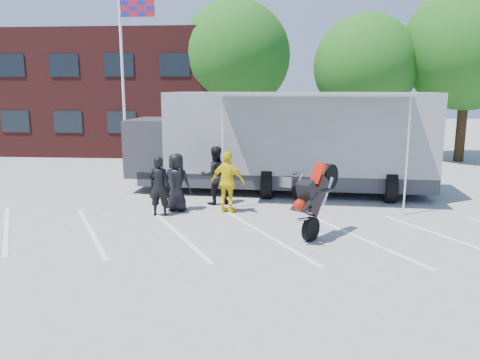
# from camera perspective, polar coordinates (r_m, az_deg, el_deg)

# --- Properties ---
(ground) EXTENTS (100.00, 100.00, 0.00)m
(ground) POSITION_cam_1_polar(r_m,az_deg,el_deg) (11.51, 2.19, -8.26)
(ground) COLOR #9E9E99
(ground) RESTS_ON ground
(parking_bay_lines) EXTENTS (18.09, 13.33, 0.01)m
(parking_bay_lines) POSITION_cam_1_polar(r_m,az_deg,el_deg) (12.45, 2.39, -6.71)
(parking_bay_lines) COLOR white
(parking_bay_lines) RESTS_ON ground
(office_building) EXTENTS (18.00, 8.00, 7.00)m
(office_building) POSITION_cam_1_polar(r_m,az_deg,el_deg) (30.67, -15.53, 10.18)
(office_building) COLOR #4C1A18
(office_building) RESTS_ON ground
(flagpole) EXTENTS (1.61, 0.12, 8.00)m
(flagpole) POSITION_cam_1_polar(r_m,az_deg,el_deg) (21.92, -13.56, 14.09)
(flagpole) COLOR white
(flagpole) RESTS_ON ground
(tree_left) EXTENTS (6.12, 6.12, 8.64)m
(tree_left) POSITION_cam_1_polar(r_m,az_deg,el_deg) (27.01, -0.59, 14.88)
(tree_left) COLOR #382314
(tree_left) RESTS_ON ground
(tree_mid) EXTENTS (5.44, 5.44, 7.68)m
(tree_mid) POSITION_cam_1_polar(r_m,az_deg,el_deg) (26.26, 15.03, 13.26)
(tree_mid) COLOR #382314
(tree_mid) RESTS_ON ground
(tree_right) EXTENTS (6.46, 6.46, 9.12)m
(tree_right) POSITION_cam_1_polar(r_m,az_deg,el_deg) (27.16, 26.10, 14.42)
(tree_right) COLOR #382314
(tree_right) RESTS_ON ground
(transporter_truck) EXTENTS (11.85, 6.26, 3.67)m
(transporter_truck) POSITION_cam_1_polar(r_m,az_deg,el_deg) (17.59, 5.31, -1.43)
(transporter_truck) COLOR gray
(transporter_truck) RESTS_ON ground
(parked_motorcycle) EXTENTS (2.14, 1.52, 1.07)m
(parked_motorcycle) POSITION_cam_1_polar(r_m,az_deg,el_deg) (16.47, 5.12, -2.30)
(parked_motorcycle) COLOR #B2B2B7
(parked_motorcycle) RESTS_ON ground
(stunt_bike_rider) EXTENTS (1.74, 1.95, 2.12)m
(stunt_bike_rider) POSITION_cam_1_polar(r_m,az_deg,el_deg) (12.71, 10.20, -6.53)
(stunt_bike_rider) COLOR black
(stunt_bike_rider) RESTS_ON ground
(spectator_leather_a) EXTENTS (1.01, 0.77, 1.84)m
(spectator_leather_a) POSITION_cam_1_polar(r_m,az_deg,el_deg) (14.78, -7.75, -0.28)
(spectator_leather_a) COLOR black
(spectator_leather_a) RESTS_ON ground
(spectator_leather_b) EXTENTS (0.67, 0.45, 1.82)m
(spectator_leather_b) POSITION_cam_1_polar(r_m,az_deg,el_deg) (14.30, -9.84, -0.75)
(spectator_leather_b) COLOR black
(spectator_leather_b) RESTS_ON ground
(spectator_leather_c) EXTENTS (1.16, 1.05, 1.94)m
(spectator_leather_c) POSITION_cam_1_polar(r_m,az_deg,el_deg) (15.54, -3.07, 0.57)
(spectator_leather_c) COLOR black
(spectator_leather_c) RESTS_ON ground
(spectator_hivis) EXTENTS (1.22, 0.80, 1.92)m
(spectator_hivis) POSITION_cam_1_polar(r_m,az_deg,el_deg) (14.44, -1.49, -0.27)
(spectator_hivis) COLOR yellow
(spectator_hivis) RESTS_ON ground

